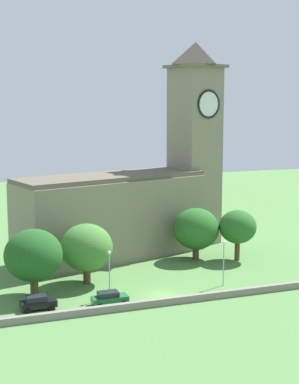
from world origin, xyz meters
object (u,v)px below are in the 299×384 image
object	(u,v)px
church	(138,193)
tree_riverside_east	(238,227)
streetlamp_central	(224,255)
car_green	(109,298)
streetlamp_west_mid	(109,266)
car_black	(38,303)
tree_by_tower	(196,229)
tree_churchyard	(33,255)
tree_riverside_west	(86,248)

from	to	relation	value
church	tree_riverside_east	bearing A→B (deg)	-38.62
church	streetlamp_central	size ratio (longest dim) A/B	6.06
church	streetlamp_central	world-z (taller)	church
car_green	streetlamp_west_mid	distance (m)	4.06
car_black	streetlamp_central	world-z (taller)	streetlamp_central
church	car_black	size ratio (longest dim) A/B	8.67
tree_by_tower	car_black	bearing A→B (deg)	-152.71
tree_by_tower	car_green	bearing A→B (deg)	-140.61
church	tree_churchyard	world-z (taller)	church
tree_by_tower	tree_churchyard	bearing A→B (deg)	-161.06
tree_churchyard	tree_riverside_west	bearing A→B (deg)	21.53
tree_riverside_east	tree_churchyard	size ratio (longest dim) A/B	0.91
streetlamp_central	tree_riverside_east	distance (m)	13.09
streetlamp_central	tree_churchyard	bearing A→B (deg)	170.46
car_black	streetlamp_central	size ratio (longest dim) A/B	0.70
streetlamp_west_mid	tree_riverside_west	size ratio (longest dim) A/B	0.74
car_green	tree_churchyard	size ratio (longest dim) A/B	0.50
streetlamp_west_mid	tree_riverside_west	bearing A→B (deg)	100.52
car_black	tree_churchyard	size ratio (longest dim) A/B	0.49
church	car_green	world-z (taller)	church
car_green	tree_by_tower	bearing A→B (deg)	39.39
church	streetlamp_central	bearing A→B (deg)	-76.62
church	tree_riverside_west	world-z (taller)	church
car_black	tree_riverside_west	bearing A→B (deg)	44.49
car_green	tree_riverside_east	distance (m)	27.37
tree_riverside_west	tree_churchyard	bearing A→B (deg)	-158.47
tree_riverside_west	streetlamp_west_mid	bearing A→B (deg)	-79.48
church	streetlamp_central	xyz separation A→B (m)	(4.90, -20.60, -5.58)
church	tree_riverside_east	size ratio (longest dim) A/B	4.69
tree_churchyard	tree_by_tower	distance (m)	27.75
streetlamp_central	tree_riverside_west	xyz separation A→B (m)	(-16.79, 7.01, 0.84)
church	tree_riverside_east	xyz separation A→B (m)	(12.70, -10.14, -4.49)
tree_riverside_west	car_green	bearing A→B (deg)	-86.45
streetlamp_central	tree_riverside_east	size ratio (longest dim) A/B	0.77
streetlamp_west_mid	tree_churchyard	bearing A→B (deg)	156.99
streetlamp_central	tree_churchyard	distance (m)	24.60
streetlamp_west_mid	tree_by_tower	size ratio (longest dim) A/B	0.75
tree_riverside_east	tree_by_tower	size ratio (longest dim) A/B	0.98
car_black	car_green	distance (m)	8.43
car_green	streetlamp_west_mid	size ratio (longest dim) A/B	0.72
streetlamp_west_mid	tree_churchyard	xyz separation A→B (m)	(-8.68, 3.69, 1.22)
tree_by_tower	tree_riverside_east	bearing A→B (deg)	-24.36
car_green	tree_churchyard	bearing A→B (deg)	143.27
church	tree_by_tower	xyz separation A→B (m)	(6.91, -7.52, -4.89)
church	car_green	bearing A→B (deg)	-116.74
streetlamp_central	tree_by_tower	size ratio (longest dim) A/B	0.76
car_black	tree_riverside_west	world-z (taller)	tree_riverside_west
car_black	tree_by_tower	distance (m)	30.16
church	car_black	bearing A→B (deg)	-132.81
tree_churchyard	tree_riverside_west	world-z (taller)	tree_churchyard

